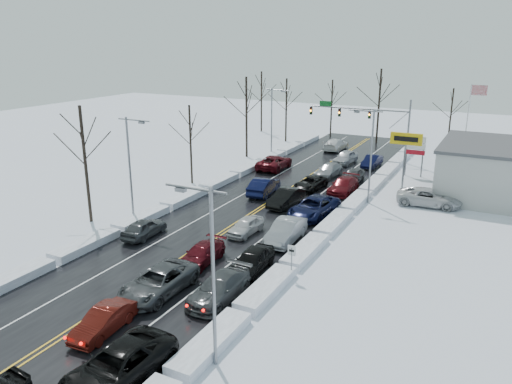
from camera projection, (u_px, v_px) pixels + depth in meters
The scene contains 44 objects.
ground at pixel (241, 221), 43.31m from camera, with size 160.00×160.00×0.00m, color silver.
road_surface at pixel (251, 214), 45.01m from camera, with size 14.00×84.00×0.01m, color black.
snow_bank_left at pixel (182, 202), 48.33m from camera, with size 1.53×72.00×0.62m, color white.
snow_bank_right at pixel (332, 228), 41.70m from camera, with size 1.53×72.00×0.62m, color white.
traffic_signal_mast at pixel (369, 117), 64.00m from camera, with size 13.28×0.39×8.00m.
tires_plus_sign at pixel (406, 143), 50.87m from camera, with size 3.20×0.34×6.00m.
used_vehicles_sign at pixel (415, 148), 56.47m from camera, with size 2.20×0.22×4.65m.
speed_limit_sign at pixel (292, 256), 32.45m from camera, with size 0.55×0.09×2.35m.
flagpole at pixel (469, 118), 60.46m from camera, with size 1.87×1.20×10.00m.
streetlight_se at pixel (209, 263), 22.82m from camera, with size 3.20×0.25×9.00m.
streetlight_ne at pixel (369, 149), 46.63m from camera, with size 3.20×0.25×9.00m.
streetlight_sw at pixel (131, 161), 41.97m from camera, with size 3.20×0.25×9.00m.
streetlight_nw at pixel (273, 117), 65.78m from camera, with size 3.20×0.25×9.00m.
tree_left_b at pixel (83, 142), 41.17m from camera, with size 4.00×4.00×10.00m.
tree_left_c at pixel (190, 129), 52.95m from camera, with size 3.40×3.40×8.50m.
tree_left_d at pixel (246, 102), 64.74m from camera, with size 4.20×4.20×10.50m.
tree_left_e at pixel (286, 98), 74.98m from camera, with size 3.80×3.80×9.50m.
tree_far_a at pixel (261, 90), 83.12m from camera, with size 4.00×4.00×10.00m.
tree_far_b at pixel (332, 97), 78.94m from camera, with size 3.60×3.60×9.00m.
tree_far_c at pixel (380, 92), 73.34m from camera, with size 4.40×4.40×11.00m.
tree_far_d at pixel (452, 106), 70.77m from camera, with size 3.40×3.40×8.50m.
queued_car_1 at pixel (105, 332), 26.88m from camera, with size 1.46×4.19×1.38m, color #4D0F0A.
queued_car_2 at pixel (159, 293), 31.00m from camera, with size 2.69×5.83×1.62m, color #404346.
queued_car_3 at pixel (202, 263), 35.21m from camera, with size 1.86×4.59×1.33m, color #460910.
queued_car_4 at pixel (246, 234), 40.49m from camera, with size 1.60×3.97×1.35m, color silver.
queued_car_5 at pixel (286, 206), 47.18m from camera, with size 1.73×4.96×1.63m, color black.
queued_car_6 at pixel (310, 189), 52.44m from camera, with size 2.22×4.82×1.34m, color black.
queued_car_7 at pixel (328, 176), 57.36m from camera, with size 2.02×4.97×1.44m, color gray.
queued_car_8 at pixel (345, 164), 63.23m from camera, with size 1.94×4.83×1.64m, color #ADAFB5.
queued_car_10 at pixel (119, 382), 22.99m from camera, with size 2.79×6.06×1.68m, color black.
queued_car_11 at pixel (219, 299), 30.31m from camera, with size 2.13×5.24×1.52m, color #3C3F41.
queued_car_12 at pixel (252, 271), 33.96m from camera, with size 1.87×4.65×1.58m, color black.
queued_car_13 at pixel (286, 241), 38.95m from camera, with size 1.80×5.17×1.70m, color gray.
queued_car_14 at pixel (314, 216), 44.47m from camera, with size 2.83×6.15×1.71m, color black.
queued_car_15 at pixel (343, 193), 51.29m from camera, with size 2.14×5.26×1.53m, color #550B11.
queued_car_16 at pixel (353, 182), 54.98m from camera, with size 1.78×4.43×1.51m, color #424447.
queued_car_17 at pixel (372, 167), 61.55m from camera, with size 1.53×4.40×1.45m, color black.
oncoming_car_0 at pixel (264, 194), 50.76m from camera, with size 1.82×5.23×1.72m, color black.
oncoming_car_1 at pixel (274, 169), 60.60m from camera, with size 2.80×6.08×1.69m, color #4F0A11.
oncoming_car_2 at pixel (336, 150), 70.87m from camera, with size 2.28×5.61×1.63m, color silver.
oncoming_car_3 at pixel (145, 236), 39.94m from camera, with size 1.75×4.35×1.48m, color #414346.
parked_car_0 at pixel (428, 206), 47.27m from camera, with size 2.73×5.92×1.64m, color silver.
parked_car_1 at pixel (469, 196), 50.26m from camera, with size 2.05×5.05×1.47m, color #393B3E.
parked_car_2 at pixel (451, 184), 54.46m from camera, with size 1.67×4.15×1.41m, color gray.
Camera 1 is at (19.72, -35.57, 15.16)m, focal length 35.00 mm.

